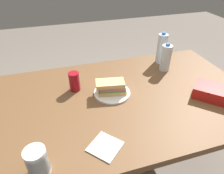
% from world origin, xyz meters
% --- Properties ---
extents(ground_plane, '(8.00, 8.00, 0.00)m').
position_xyz_m(ground_plane, '(0.00, 0.00, 0.00)').
color(ground_plane, '#70665B').
extents(dining_table, '(1.71, 0.95, 0.75)m').
position_xyz_m(dining_table, '(0.00, 0.00, 0.66)').
color(dining_table, brown).
rests_on(dining_table, ground_plane).
extents(paper_plate, '(0.22, 0.22, 0.01)m').
position_xyz_m(paper_plate, '(0.01, -0.05, 0.76)').
color(paper_plate, white).
rests_on(paper_plate, dining_table).
extents(sandwich, '(0.20, 0.12, 0.08)m').
position_xyz_m(sandwich, '(0.01, -0.05, 0.80)').
color(sandwich, '#DBB26B').
rests_on(sandwich, paper_plate).
extents(soda_can_red, '(0.07, 0.07, 0.12)m').
position_xyz_m(soda_can_red, '(0.22, -0.16, 0.81)').
color(soda_can_red, maroon).
rests_on(soda_can_red, dining_table).
extents(chip_bag, '(0.27, 0.27, 0.07)m').
position_xyz_m(chip_bag, '(-0.57, 0.16, 0.78)').
color(chip_bag, red).
rests_on(chip_bag, dining_table).
extents(water_bottle_tall, '(0.07, 0.07, 0.21)m').
position_xyz_m(water_bottle_tall, '(-0.45, -0.22, 0.85)').
color(water_bottle_tall, silver).
rests_on(water_bottle_tall, dining_table).
extents(plastic_cup_stack, '(0.08, 0.08, 0.13)m').
position_xyz_m(plastic_cup_stack, '(0.44, 0.38, 0.82)').
color(plastic_cup_stack, silver).
rests_on(plastic_cup_stack, dining_table).
extents(water_bottle_spare, '(0.07, 0.07, 0.24)m').
position_xyz_m(water_bottle_spare, '(-0.47, -0.34, 0.86)').
color(water_bottle_spare, silver).
rests_on(water_bottle_spare, dining_table).
extents(paper_napkin, '(0.18, 0.18, 0.01)m').
position_xyz_m(paper_napkin, '(0.16, 0.33, 0.75)').
color(paper_napkin, white).
rests_on(paper_napkin, dining_table).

